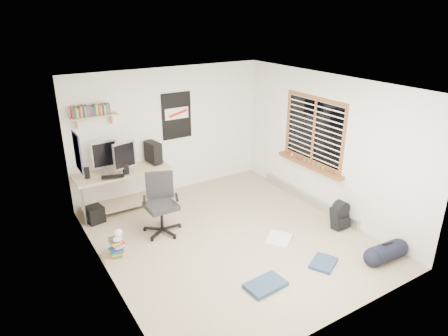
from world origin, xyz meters
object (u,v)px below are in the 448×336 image
office_chair (161,206)px  backpack (340,217)px  book_stack (117,247)px  duffel_bag (386,252)px  desk (123,189)px

office_chair → backpack: office_chair is taller
book_stack → office_chair: bearing=17.2°
backpack → duffel_bag: (-0.14, -1.05, -0.06)m
backpack → desk: bearing=135.7°
book_stack → desk: bearing=67.3°
duffel_bag → book_stack: 4.04m
office_chair → backpack: size_ratio=2.64×
desk → backpack: desk is taller
office_chair → book_stack: office_chair is taller
desk → book_stack: desk is taller
desk → duffel_bag: desk is taller
office_chair → duffel_bag: (2.49, -2.51, -0.35)m
duffel_bag → office_chair: bearing=138.3°
desk → book_stack: bearing=-105.7°
backpack → book_stack: bearing=160.1°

